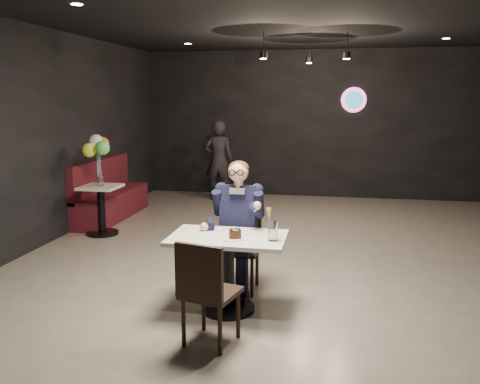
% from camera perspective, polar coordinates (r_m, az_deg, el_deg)
% --- Properties ---
extents(floor, '(9.00, 9.00, 0.00)m').
position_cam_1_polar(floor, '(6.47, 5.86, -7.93)').
color(floor, gray).
rests_on(floor, ground).
extents(wall_sign, '(0.50, 0.06, 0.50)m').
position_cam_1_polar(wall_sign, '(10.59, 12.65, 10.07)').
color(wall_sign, pink).
rests_on(wall_sign, floor).
extents(pendant_lights, '(1.40, 1.20, 0.36)m').
position_cam_1_polar(pendant_lights, '(8.17, 7.56, 16.34)').
color(pendant_lights, black).
rests_on(pendant_lights, floor).
extents(main_table, '(1.10, 0.70, 0.75)m').
position_cam_1_polar(main_table, '(4.95, -1.35, -9.13)').
color(main_table, silver).
rests_on(main_table, floor).
extents(chair_far, '(0.42, 0.46, 0.92)m').
position_cam_1_polar(chair_far, '(5.44, -0.12, -6.37)').
color(chair_far, black).
rests_on(chair_far, floor).
extents(chair_near, '(0.52, 0.55, 0.92)m').
position_cam_1_polar(chair_near, '(4.31, -3.27, -11.00)').
color(chair_near, black).
rests_on(chair_near, floor).
extents(seated_man, '(0.60, 0.80, 1.44)m').
position_cam_1_polar(seated_man, '(5.37, -0.12, -3.72)').
color(seated_man, black).
rests_on(seated_man, floor).
extents(dessert_plate, '(0.20, 0.20, 0.01)m').
position_cam_1_polar(dessert_plate, '(4.72, -0.82, -5.27)').
color(dessert_plate, white).
rests_on(dessert_plate, main_table).
extents(cake_slice, '(0.13, 0.11, 0.07)m').
position_cam_1_polar(cake_slice, '(4.72, -0.56, -4.74)').
color(cake_slice, black).
rests_on(cake_slice, dessert_plate).
extents(mint_leaf, '(0.06, 0.04, 0.01)m').
position_cam_1_polar(mint_leaf, '(4.68, -0.51, -4.31)').
color(mint_leaf, '#2A812F').
rests_on(mint_leaf, cake_slice).
extents(sundae_glass, '(0.09, 0.09, 0.20)m').
position_cam_1_polar(sundae_glass, '(4.67, 3.70, -4.27)').
color(sundae_glass, silver).
rests_on(sundae_glass, main_table).
extents(wafer_cone, '(0.07, 0.07, 0.12)m').
position_cam_1_polar(wafer_cone, '(4.68, 3.29, -2.48)').
color(wafer_cone, tan).
rests_on(wafer_cone, sundae_glass).
extents(booth_bench, '(0.51, 2.03, 1.02)m').
position_cam_1_polar(booth_bench, '(8.92, -14.25, 0.30)').
color(booth_bench, '#400D17').
rests_on(booth_bench, floor).
extents(side_table, '(0.55, 0.55, 0.68)m').
position_cam_1_polar(side_table, '(7.94, -15.27, -2.21)').
color(side_table, silver).
rests_on(side_table, floor).
extents(balloon_vase, '(0.10, 0.10, 0.15)m').
position_cam_1_polar(balloon_vase, '(7.85, -15.44, 1.25)').
color(balloon_vase, silver).
rests_on(balloon_vase, side_table).
extents(balloon_bunch, '(0.38, 0.38, 0.63)m').
position_cam_1_polar(balloon_bunch, '(7.80, -15.58, 4.08)').
color(balloon_bunch, '#FFFC35').
rests_on(balloon_bunch, balloon_vase).
extents(passerby, '(0.60, 0.41, 1.60)m').
position_cam_1_polar(passerby, '(10.21, -2.40, 3.55)').
color(passerby, black).
rests_on(passerby, floor).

